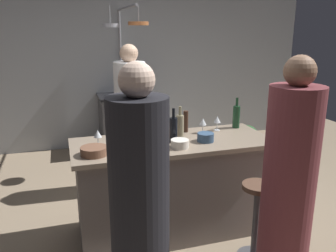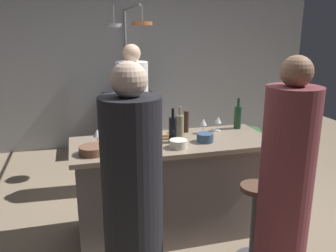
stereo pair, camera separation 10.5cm
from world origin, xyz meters
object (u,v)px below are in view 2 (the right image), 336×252
mixing_bowl_ceramic (178,144)px  cutting_board (151,137)px  chef (133,124)px  wine_bottle_dark (173,129)px  stove_range (130,122)px  pepper_mill (186,122)px  bar_stool_right (254,220)px  bar_stool_left (131,239)px  mixing_bowl_blue (205,138)px  mixing_bowl_wooden (92,150)px  guest_left (133,213)px  wine_glass_near_right_guest (203,123)px  wine_glass_by_chef (218,121)px  potted_plant (251,141)px  guest_right (285,191)px  wine_bottle_green (238,117)px  wine_bottle_white (180,126)px  wine_glass_near_left_guest (97,134)px

mixing_bowl_ceramic → cutting_board: bearing=115.1°
chef → wine_bottle_dark: bearing=-81.1°
stove_range → pepper_mill: 2.29m
bar_stool_right → stove_range: bearing=99.6°
bar_stool_right → cutting_board: cutting_board is taller
cutting_board → bar_stool_left: bearing=-113.1°
mixing_bowl_blue → chef: bearing=111.3°
stove_range → mixing_bowl_wooden: mixing_bowl_wooden is taller
bar_stool_left → mixing_bowl_ceramic: bearing=41.4°
guest_left → mixing_bowl_ceramic: (0.53, 0.80, 0.14)m
bar_stool_right → wine_glass_near_right_guest: size_ratio=4.66×
cutting_board → wine_glass_by_chef: bearing=3.5°
potted_plant → mixing_bowl_blue: (-1.34, -1.58, 0.64)m
guest_right → wine_glass_near_right_guest: guest_right is taller
guest_left → cutting_board: (0.37, 1.14, 0.12)m
potted_plant → wine_glass_near_right_guest: (-1.26, -1.33, 0.71)m
wine_bottle_green → mixing_bowl_ceramic: size_ratio=2.01×
guest_right → mixing_bowl_wooden: guest_right is taller
pepper_mill → wine_bottle_dark: (-0.21, -0.27, 0.01)m
guest_left → mixing_bowl_wooden: 0.86m
wine_glass_by_chef → bar_stool_left: bearing=-141.2°
wine_bottle_white → wine_glass_near_left_guest: bearing=-176.8°
stove_range → wine_glass_near_right_guest: (0.35, -2.29, 0.56)m
wine_glass_by_chef → pepper_mill: bearing=172.0°
potted_plant → wine_glass_by_chef: (-1.10, -1.29, 0.71)m
guest_right → pepper_mill: bearing=105.1°
potted_plant → wine_glass_near_left_guest: (-2.28, -1.43, 0.71)m
bar_stool_left → mixing_bowl_blue: bearing=34.2°
guest_right → cutting_board: 1.32m
guest_left → potted_plant: (2.15, 2.47, -0.50)m
stove_range → cutting_board: (-0.16, -2.30, 0.46)m
guest_left → bar_stool_right: bearing=19.3°
wine_bottle_dark → mixing_bowl_ceramic: (0.00, -0.16, -0.08)m
bar_stool_left → guest_right: guest_right is taller
bar_stool_left → wine_bottle_green: (1.24, 0.85, 0.64)m
cutting_board → wine_glass_near_right_guest: size_ratio=2.19×
guest_left → guest_right: size_ratio=0.99×
chef → bar_stool_left: chef is taller
guest_left → wine_glass_by_chef: size_ratio=11.70×
guest_left → wine_glass_near_left_guest: size_ratio=11.70×
bar_stool_right → wine_glass_near_left_guest: (-1.18, 0.67, 0.63)m
wine_glass_near_right_guest → guest_left: bearing=-127.7°
stove_range → pepper_mill: size_ratio=4.24×
chef → cutting_board: bearing=-89.2°
cutting_board → wine_bottle_dark: (0.16, -0.18, 0.11)m
mixing_bowl_ceramic → mixing_bowl_wooden: 0.71m
guest_left → wine_glass_near_right_guest: bearing=52.3°
cutting_board → wine_glass_near_left_guest: size_ratio=2.19×
chef → wine_bottle_white: (0.27, -0.97, 0.22)m
chef → wine_bottle_dark: size_ratio=5.58×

